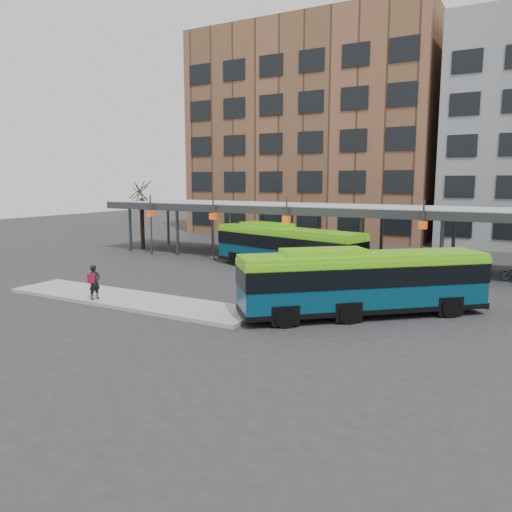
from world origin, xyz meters
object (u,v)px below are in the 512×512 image
(bus_rear, at_px, (286,247))
(pedestrian, at_px, (94,282))
(bus_front, at_px, (362,281))
(tree, at_px, (142,221))

(bus_rear, height_order, pedestrian, bus_rear)
(bus_front, distance_m, bus_rear, 11.51)
(bus_rear, bearing_deg, bus_front, -31.69)
(pedestrian, bearing_deg, tree, 40.61)
(bus_front, bearing_deg, tree, 111.70)
(bus_rear, relative_size, pedestrian, 6.68)
(bus_front, relative_size, bus_rear, 0.86)
(bus_rear, xyz_separation_m, pedestrian, (-4.30, -12.58, -0.56))
(tree, relative_size, bus_rear, 0.49)
(tree, xyz_separation_m, bus_rear, (15.57, -3.44, -0.83))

